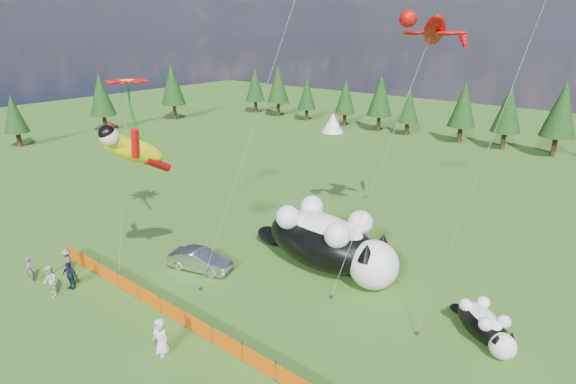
# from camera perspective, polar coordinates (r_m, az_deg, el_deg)

# --- Properties ---
(ground) EXTENTS (160.00, 160.00, 0.00)m
(ground) POSITION_cam_1_polar(r_m,az_deg,el_deg) (26.71, -9.16, -12.79)
(ground) COLOR #12380A
(ground) RESTS_ON ground
(safety_fence) EXTENTS (22.06, 0.06, 1.10)m
(safety_fence) POSITION_cam_1_polar(r_m,az_deg,el_deg) (24.89, -14.43, -14.55)
(safety_fence) COLOR #262626
(safety_fence) RESTS_ON ground
(tree_line) EXTENTS (90.00, 4.00, 8.00)m
(tree_line) POSITION_cam_1_polar(r_m,az_deg,el_deg) (63.00, 22.45, 9.14)
(tree_line) COLOR black
(tree_line) RESTS_ON ground
(festival_tents) EXTENTS (50.00, 3.20, 2.80)m
(festival_tents) POSITION_cam_1_polar(r_m,az_deg,el_deg) (56.61, 31.23, 3.92)
(festival_tents) COLOR white
(festival_tents) RESTS_ON ground
(cat_large) EXTENTS (10.98, 4.40, 3.96)m
(cat_large) POSITION_cam_1_polar(r_m,az_deg,el_deg) (28.32, 5.09, -6.20)
(cat_large) COLOR black
(cat_large) RESTS_ON ground
(cat_small) EXTENTS (3.86, 3.45, 1.66)m
(cat_small) POSITION_cam_1_polar(r_m,az_deg,el_deg) (24.78, 23.69, -15.14)
(cat_small) COLOR black
(cat_small) RESTS_ON ground
(car) EXTENTS (4.30, 2.53, 1.34)m
(car) POSITION_cam_1_polar(r_m,az_deg,el_deg) (29.04, -11.07, -8.50)
(car) COLOR #ADAEB2
(car) RESTS_ON ground
(spectator_a) EXTENTS (0.63, 0.43, 1.68)m
(spectator_a) POSITION_cam_1_polar(r_m,az_deg,el_deg) (31.20, -29.99, -8.57)
(spectator_a) COLOR #5D5C61
(spectator_a) RESTS_ON ground
(spectator_b) EXTENTS (1.04, 0.82, 1.88)m
(spectator_b) POSITION_cam_1_polar(r_m,az_deg,el_deg) (29.13, -27.97, -9.99)
(spectator_b) COLOR beige
(spectator_b) RESTS_ON ground
(spectator_c) EXTENTS (1.12, 0.82, 1.72)m
(spectator_c) POSITION_cam_1_polar(r_m,az_deg,el_deg) (29.44, -25.96, -9.49)
(spectator_c) COLOR #121D33
(spectator_c) RESTS_ON ground
(spectator_d) EXTENTS (1.23, 1.01, 1.70)m
(spectator_d) POSITION_cam_1_polar(r_m,az_deg,el_deg) (31.10, -26.23, -7.96)
(spectator_d) COLOR #5D5C61
(spectator_d) RESTS_ON ground
(spectator_e) EXTENTS (0.96, 0.66, 1.90)m
(spectator_e) POSITION_cam_1_polar(r_m,az_deg,el_deg) (22.63, -15.85, -17.25)
(spectator_e) COLOR beige
(spectator_e) RESTS_ON ground
(superhero_kite) EXTENTS (4.15, 7.06, 10.67)m
(superhero_kite) POSITION_cam_1_polar(r_m,az_deg,el_deg) (25.52, -18.91, 5.04)
(superhero_kite) COLOR #F2EE0C
(superhero_kite) RESTS_ON ground
(gecko_kite) EXTENTS (5.58, 12.08, 16.55)m
(gecko_kite) POSITION_cam_1_polar(r_m,az_deg,el_deg) (28.96, 18.09, 18.86)
(gecko_kite) COLOR #B60909
(gecko_kite) RESTS_ON ground
(flower_kite) EXTENTS (5.03, 5.97, 12.42)m
(flower_kite) POSITION_cam_1_polar(r_m,az_deg,el_deg) (30.74, -19.72, 12.82)
(flower_kite) COLOR #B60909
(flower_kite) RESTS_ON ground
(diamond_kite_a) EXTENTS (1.51, 8.53, 18.33)m
(diamond_kite_a) POSITION_cam_1_polar(r_m,az_deg,el_deg) (27.97, 0.85, 23.08)
(diamond_kite_a) COLOR #0D3ACB
(diamond_kite_a) RESTS_ON ground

